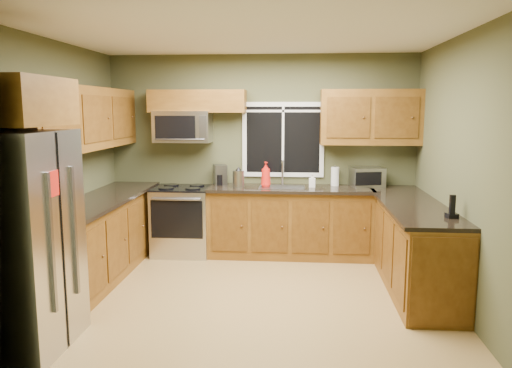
# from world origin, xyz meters

# --- Properties ---
(floor) EXTENTS (4.20, 4.20, 0.00)m
(floor) POSITION_xyz_m (0.00, 0.00, 0.00)
(floor) COLOR #9E7C45
(floor) RESTS_ON ground
(ceiling) EXTENTS (4.20, 4.20, 0.00)m
(ceiling) POSITION_xyz_m (0.00, 0.00, 2.70)
(ceiling) COLOR white
(ceiling) RESTS_ON back_wall
(back_wall) EXTENTS (4.20, 0.00, 4.20)m
(back_wall) POSITION_xyz_m (0.00, 1.80, 1.35)
(back_wall) COLOR #474A2D
(back_wall) RESTS_ON ground
(front_wall) EXTENTS (4.20, 0.00, 4.20)m
(front_wall) POSITION_xyz_m (0.00, -1.80, 1.35)
(front_wall) COLOR #474A2D
(front_wall) RESTS_ON ground
(left_wall) EXTENTS (0.00, 3.60, 3.60)m
(left_wall) POSITION_xyz_m (-2.10, 0.00, 1.35)
(left_wall) COLOR #474A2D
(left_wall) RESTS_ON ground
(right_wall) EXTENTS (0.00, 3.60, 3.60)m
(right_wall) POSITION_xyz_m (2.10, 0.00, 1.35)
(right_wall) COLOR #474A2D
(right_wall) RESTS_ON ground
(window) EXTENTS (1.12, 0.03, 1.02)m
(window) POSITION_xyz_m (0.30, 1.78, 1.55)
(window) COLOR white
(window) RESTS_ON back_wall
(base_cabinets_left) EXTENTS (0.60, 2.65, 0.90)m
(base_cabinets_left) POSITION_xyz_m (-1.80, 0.48, 0.45)
(base_cabinets_left) COLOR brown
(base_cabinets_left) RESTS_ON ground
(countertop_left) EXTENTS (0.65, 2.65, 0.04)m
(countertop_left) POSITION_xyz_m (-1.78, 0.48, 0.92)
(countertop_left) COLOR black
(countertop_left) RESTS_ON base_cabinets_left
(base_cabinets_back) EXTENTS (2.17, 0.60, 0.90)m
(base_cabinets_back) POSITION_xyz_m (0.42, 1.50, 0.45)
(base_cabinets_back) COLOR brown
(base_cabinets_back) RESTS_ON ground
(countertop_back) EXTENTS (2.17, 0.65, 0.04)m
(countertop_back) POSITION_xyz_m (0.42, 1.48, 0.92)
(countertop_back) COLOR black
(countertop_back) RESTS_ON base_cabinets_back
(base_cabinets_peninsula) EXTENTS (0.60, 2.52, 0.90)m
(base_cabinets_peninsula) POSITION_xyz_m (1.80, 0.54, 0.45)
(base_cabinets_peninsula) COLOR brown
(base_cabinets_peninsula) RESTS_ON ground
(countertop_peninsula) EXTENTS (0.65, 2.50, 0.04)m
(countertop_peninsula) POSITION_xyz_m (1.78, 0.55, 0.92)
(countertop_peninsula) COLOR black
(countertop_peninsula) RESTS_ON base_cabinets_peninsula
(upper_cabinets_left) EXTENTS (0.33, 2.65, 0.72)m
(upper_cabinets_left) POSITION_xyz_m (-1.94, 0.48, 1.86)
(upper_cabinets_left) COLOR brown
(upper_cabinets_left) RESTS_ON left_wall
(upper_cabinets_back_left) EXTENTS (1.30, 0.33, 0.30)m
(upper_cabinets_back_left) POSITION_xyz_m (-0.85, 1.64, 2.07)
(upper_cabinets_back_left) COLOR brown
(upper_cabinets_back_left) RESTS_ON back_wall
(upper_cabinets_back_right) EXTENTS (1.30, 0.33, 0.72)m
(upper_cabinets_back_right) POSITION_xyz_m (1.45, 1.64, 1.86)
(upper_cabinets_back_right) COLOR brown
(upper_cabinets_back_right) RESTS_ON back_wall
(upper_cabinet_over_fridge) EXTENTS (0.72, 0.90, 0.38)m
(upper_cabinet_over_fridge) POSITION_xyz_m (-1.74, -1.30, 2.03)
(upper_cabinet_over_fridge) COLOR brown
(upper_cabinet_over_fridge) RESTS_ON left_wall
(refrigerator) EXTENTS (0.74, 0.90, 1.80)m
(refrigerator) POSITION_xyz_m (-1.74, -1.30, 0.90)
(refrigerator) COLOR #B7B7BC
(refrigerator) RESTS_ON ground
(range) EXTENTS (0.76, 0.69, 0.94)m
(range) POSITION_xyz_m (-1.05, 1.47, 0.47)
(range) COLOR #B7B7BC
(range) RESTS_ON ground
(microwave) EXTENTS (0.76, 0.41, 0.42)m
(microwave) POSITION_xyz_m (-1.05, 1.61, 1.73)
(microwave) COLOR #B7B7BC
(microwave) RESTS_ON back_wall
(sink) EXTENTS (0.60, 0.42, 0.36)m
(sink) POSITION_xyz_m (0.30, 1.49, 0.95)
(sink) COLOR slate
(sink) RESTS_ON countertop_back
(toaster_oven) EXTENTS (0.47, 0.41, 0.26)m
(toaster_oven) POSITION_xyz_m (1.43, 1.62, 1.07)
(toaster_oven) COLOR #B7B7BC
(toaster_oven) RESTS_ON countertop_back
(coffee_maker) EXTENTS (0.22, 0.26, 0.27)m
(coffee_maker) POSITION_xyz_m (-0.56, 1.64, 1.07)
(coffee_maker) COLOR slate
(coffee_maker) RESTS_ON countertop_back
(kettle) EXTENTS (0.18, 0.18, 0.28)m
(kettle) POSITION_xyz_m (-0.27, 1.41, 1.07)
(kettle) COLOR #B7B7BC
(kettle) RESTS_ON countertop_back
(paper_towel_roll) EXTENTS (0.13, 0.13, 0.28)m
(paper_towel_roll) POSITION_xyz_m (1.01, 1.68, 1.07)
(paper_towel_roll) COLOR white
(paper_towel_roll) RESTS_ON countertop_back
(soap_bottle_a) EXTENTS (0.17, 0.17, 0.33)m
(soap_bottle_a) POSITION_xyz_m (0.08, 1.50, 1.11)
(soap_bottle_a) COLOR red
(soap_bottle_a) RESTS_ON countertop_back
(soap_bottle_b) EXTENTS (0.09, 0.09, 0.18)m
(soap_bottle_b) POSITION_xyz_m (0.70, 1.50, 1.03)
(soap_bottle_b) COLOR white
(soap_bottle_b) RESTS_ON countertop_back
(cordless_phone) EXTENTS (0.12, 0.12, 0.22)m
(cordless_phone) POSITION_xyz_m (1.98, -0.26, 1.01)
(cordless_phone) COLOR black
(cordless_phone) RESTS_ON countertop_peninsula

